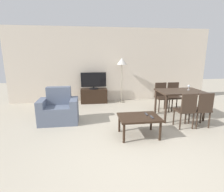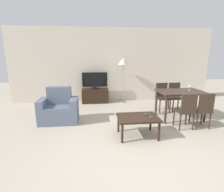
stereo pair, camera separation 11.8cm
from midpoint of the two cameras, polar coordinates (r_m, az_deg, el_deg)
The scene contains 15 objects.
ground_plane at distance 3.24m, azimuth 8.82°, elevation -19.45°, with size 18.00×18.00×0.00m, color #B2A893.
wall_back at distance 6.64m, azimuth -0.57°, elevation 9.98°, with size 7.53×0.06×2.70m.
armchair at distance 4.79m, azimuth -17.63°, elevation -4.44°, with size 0.98×0.62×0.92m.
tv_stand at distance 6.48m, azimuth -6.42°, elevation 0.06°, with size 0.96×0.40×0.52m.
tv at distance 6.37m, azimuth -6.55°, elevation 4.96°, with size 0.91×0.32×0.60m.
coffee_table at distance 3.84m, azimuth 7.93°, elevation -7.41°, with size 0.87×0.64×0.45m.
dining_table at distance 5.15m, azimuth 20.63°, elevation 0.53°, with size 1.20×0.81×0.78m.
dining_chair_near at distance 4.49m, azimuth 22.31°, elevation -3.89°, with size 0.40×0.40×0.88m.
dining_chair_far at distance 5.90m, azimuth 19.06°, elevation 0.36°, with size 0.40×0.40×0.88m.
dining_chair_near_right at distance 4.72m, azimuth 26.75°, elevation -3.55°, with size 0.40×0.40×0.88m.
dining_chair_far_left at distance 5.73m, azimuth 15.29°, elevation 0.24°, with size 0.40×0.40×0.88m.
floor_lamp at distance 6.35m, azimuth 2.73°, elevation 10.61°, with size 0.37×0.37×1.63m.
remote_primary at distance 3.97m, azimuth 10.31°, elevation -5.81°, with size 0.04×0.15×0.02m.
remote_secondary at distance 3.81m, azimuth 11.98°, elevation -6.72°, with size 0.04×0.15×0.02m.
wine_glass_left at distance 5.29m, azimuth 23.20°, elevation 2.89°, with size 0.07×0.07×0.15m.
Camera 1 is at (-0.88, -2.59, 1.75)m, focal length 28.00 mm.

